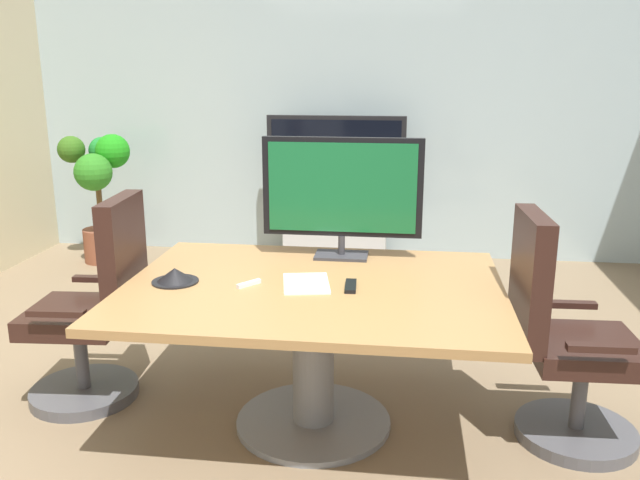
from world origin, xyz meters
name	(u,v)px	position (x,y,z in m)	size (l,w,h in m)	color
ground_plane	(278,448)	(0.00, 0.00, 0.00)	(7.74, 7.74, 0.00)	#7A664C
wall_back_glass_partition	(347,107)	(0.00, 3.37, 1.36)	(5.85, 0.10, 2.71)	#9EB2B7
conference_table	(313,321)	(0.13, 0.23, 0.55)	(1.76, 1.31, 0.73)	olive
office_chair_left	(95,317)	(-1.02, 0.35, 0.46)	(0.61, 0.59, 1.09)	#4C4C51
office_chair_right	(563,349)	(1.29, 0.26, 0.46)	(0.60, 0.58, 1.09)	#4C4C51
tv_monitor	(342,191)	(0.22, 0.72, 1.09)	(0.84, 0.18, 0.64)	#333338
wall_display_unit	(336,214)	(-0.05, 3.01, 0.44)	(1.20, 0.36, 1.31)	#B7BABC
potted_plant	(99,184)	(-2.13, 2.76, 0.71)	(0.64, 0.59, 1.15)	brown
conference_phone	(175,276)	(-0.52, 0.18, 0.76)	(0.22, 0.22, 0.07)	black
remote_control	(351,286)	(0.31, 0.21, 0.74)	(0.05, 0.17, 0.02)	black
whiteboard_marker	(249,284)	(-0.16, 0.18, 0.74)	(0.13, 0.02, 0.02)	silver
paper_notepad	(306,283)	(0.10, 0.23, 0.73)	(0.21, 0.30, 0.01)	white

